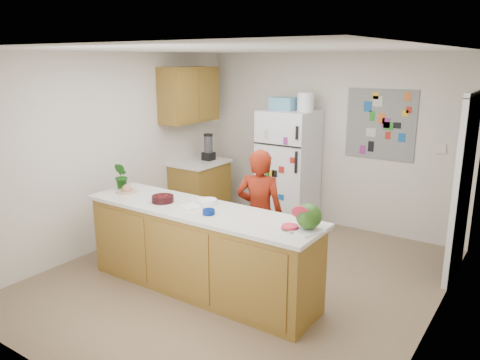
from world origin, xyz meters
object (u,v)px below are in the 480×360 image
Objects in this scene: person at (260,214)px; watermelon at (309,216)px; refrigerator at (288,168)px; cherry_bowl at (163,199)px.

watermelon is (0.90, -0.61, 0.32)m from person.
refrigerator is 7.24× the size of watermelon.
refrigerator is 2.75m from watermelon.
person is 6.26× the size of cherry_bowl.
cherry_bowl is at bearing 25.70° from person.
person reaches higher than watermelon.
person is 6.25× the size of watermelon.
refrigerator is at bearing 85.00° from cherry_bowl.
watermelon is 1.00× the size of cherry_bowl.
watermelon is (1.46, -2.32, 0.20)m from refrigerator.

